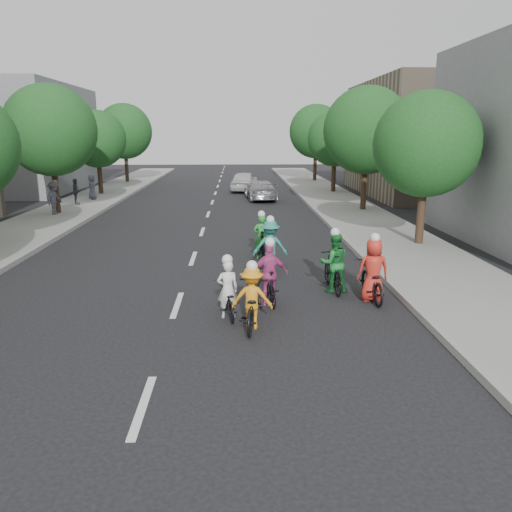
{
  "coord_description": "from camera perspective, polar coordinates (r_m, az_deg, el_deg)",
  "views": [
    {
      "loc": [
        1.59,
        -12.48,
        4.4
      ],
      "look_at": [
        2.12,
        1.23,
        1.0
      ],
      "focal_mm": 35.0,
      "sensor_mm": 36.0,
      "label": 1
    }
  ],
  "objects": [
    {
      "name": "spectator_2",
      "position": [
        34.54,
        -18.23,
        7.49
      ],
      "size": [
        0.64,
        0.86,
        1.61
      ],
      "primitive_type": "imported",
      "rotation": [
        0.0,
        0.0,
        1.74
      ],
      "color": "#4D4D5A",
      "rests_on": "sidewalk_left"
    },
    {
      "name": "cyclist_5",
      "position": [
        16.06,
        1.62,
        0.67
      ],
      "size": [
        1.12,
        1.84,
        1.86
      ],
      "rotation": [
        0.0,
        0.0,
        3.12
      ],
      "color": "black",
      "rests_on": "ground"
    },
    {
      "name": "follow_car_lead",
      "position": [
        33.83,
        0.52,
        7.54
      ],
      "size": [
        2.21,
        4.62,
        1.3
      ],
      "primitive_type": "imported",
      "rotation": [
        0.0,
        0.0,
        3.23
      ],
      "color": "#A9A8AD",
      "rests_on": "ground"
    },
    {
      "name": "bldg_se",
      "position": [
        39.22,
        19.81,
        12.53
      ],
      "size": [
        10.0,
        14.0,
        8.0
      ],
      "primitive_type": "cube",
      "color": "gray",
      "rests_on": "ground"
    },
    {
      "name": "cyclist_2",
      "position": [
        11.53,
        -0.47,
        -5.35
      ],
      "size": [
        1.0,
        1.99,
        1.61
      ],
      "rotation": [
        0.0,
        0.0,
        3.02
      ],
      "color": "black",
      "rests_on": "ground"
    },
    {
      "name": "spectator_0",
      "position": [
        28.81,
        -22.07,
        6.17
      ],
      "size": [
        0.9,
        1.25,
        1.75
      ],
      "primitive_type": "imported",
      "rotation": [
        0.0,
        0.0,
        1.33
      ],
      "color": "#4F4E5B",
      "rests_on": "sidewalk_left"
    },
    {
      "name": "tree_l_5",
      "position": [
        46.52,
        -14.8,
        13.61
      ],
      "size": [
        4.8,
        4.8,
        6.93
      ],
      "color": "black",
      "rests_on": "ground"
    },
    {
      "name": "tree_r_1",
      "position": [
        28.99,
        12.54,
        13.82
      ],
      "size": [
        4.8,
        4.8,
        6.93
      ],
      "color": "black",
      "rests_on": "ground"
    },
    {
      "name": "curb_left",
      "position": [
        24.13,
        -20.67,
        2.72
      ],
      "size": [
        0.18,
        80.0,
        0.18
      ],
      "primitive_type": "cube",
      "color": "#999993",
      "rests_on": "ground"
    },
    {
      "name": "cyclist_1",
      "position": [
        17.86,
        0.6,
        1.67
      ],
      "size": [
        0.62,
        1.76,
        1.74
      ],
      "rotation": [
        0.0,
        0.0,
        3.22
      ],
      "color": "black",
      "rests_on": "ground"
    },
    {
      "name": "sidewalk_right",
      "position": [
        23.77,
        13.48,
        3.04
      ],
      "size": [
        4.0,
        80.0,
        0.15
      ],
      "primitive_type": "cube",
      "color": "gray",
      "rests_on": "ground"
    },
    {
      "name": "tree_r_2",
      "position": [
        37.78,
        9.01,
        13.08
      ],
      "size": [
        4.0,
        4.0,
        5.97
      ],
      "color": "black",
      "rests_on": "ground"
    },
    {
      "name": "cyclist_3",
      "position": [
        13.73,
        13.13,
        -2.33
      ],
      "size": [
        0.84,
        1.94,
        1.86
      ],
      "rotation": [
        0.0,
        0.0,
        3.16
      ],
      "color": "black",
      "rests_on": "ground"
    },
    {
      "name": "ground",
      "position": [
        13.32,
        -8.99,
        -5.54
      ],
      "size": [
        120.0,
        120.0,
        0.0
      ],
      "primitive_type": "plane",
      "color": "black",
      "rests_on": "ground"
    },
    {
      "name": "bldg_sw",
      "position": [
        44.14,
        -26.34,
        11.99
      ],
      "size": [
        10.0,
        14.0,
        8.0
      ],
      "primitive_type": "cube",
      "color": "slate",
      "rests_on": "ground"
    },
    {
      "name": "cyclist_0",
      "position": [
        13.06,
        1.55,
        -2.73
      ],
      "size": [
        1.01,
        1.62,
        1.8
      ],
      "rotation": [
        0.0,
        0.0,
        3.28
      ],
      "color": "black",
      "rests_on": "ground"
    },
    {
      "name": "spectator_1",
      "position": [
        32.29,
        -19.91,
        6.93
      ],
      "size": [
        0.59,
        0.99,
        1.57
      ],
      "primitive_type": "imported",
      "rotation": [
        0.0,
        0.0,
        1.81
      ],
      "color": "#474551",
      "rests_on": "sidewalk_left"
    },
    {
      "name": "tree_l_3",
      "position": [
        29.17,
        -22.46,
        13.12
      ],
      "size": [
        4.8,
        4.8,
        6.93
      ],
      "color": "black",
      "rests_on": "ground"
    },
    {
      "name": "follow_car_trail",
      "position": [
        38.91,
        -1.33,
        8.54
      ],
      "size": [
        2.41,
        4.69,
        1.53
      ],
      "primitive_type": "imported",
      "rotation": [
        0.0,
        0.0,
        3.0
      ],
      "color": "silver",
      "rests_on": "ground"
    },
    {
      "name": "cyclist_4",
      "position": [
        14.25,
        8.84,
        -1.3
      ],
      "size": [
        0.86,
        1.91,
        1.85
      ],
      "rotation": [
        0.0,
        0.0,
        3.21
      ],
      "color": "black",
      "rests_on": "ground"
    },
    {
      "name": "sidewalk_left",
      "position": [
        24.82,
        -24.95,
        2.57
      ],
      "size": [
        4.0,
        80.0,
        0.15
      ],
      "primitive_type": "cube",
      "color": "gray",
      "rests_on": "ground"
    },
    {
      "name": "tree_r_3",
      "position": [
        46.64,
        6.87,
        13.95
      ],
      "size": [
        4.8,
        4.8,
        6.93
      ],
      "color": "black",
      "rests_on": "ground"
    },
    {
      "name": "tree_r_0",
      "position": [
        20.4,
        18.9,
        11.96
      ],
      "size": [
        4.0,
        4.0,
        5.97
      ],
      "color": "black",
      "rests_on": "ground"
    },
    {
      "name": "curb_right",
      "position": [
        23.32,
        8.85,
        3.09
      ],
      "size": [
        0.18,
        80.0,
        0.18
      ],
      "primitive_type": "cube",
      "color": "#999993",
      "rests_on": "ground"
    },
    {
      "name": "cyclist_6",
      "position": [
        12.24,
        -3.24,
        -4.63
      ],
      "size": [
        0.81,
        1.65,
        1.58
      ],
      "rotation": [
        0.0,
        0.0,
        3.31
      ],
      "color": "black",
      "rests_on": "ground"
    },
    {
      "name": "tree_l_4",
      "position": [
        37.77,
        -17.69,
        12.61
      ],
      "size": [
        4.0,
        4.0,
        5.97
      ],
      "color": "black",
      "rests_on": "ground"
    }
  ]
}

